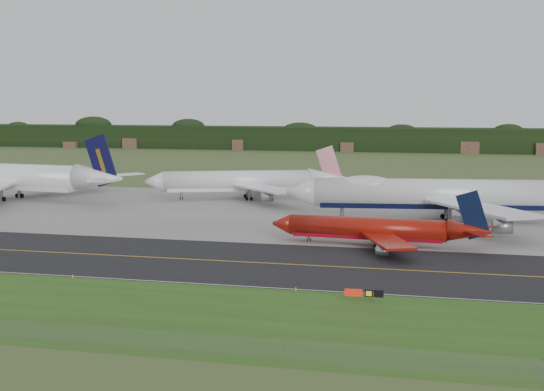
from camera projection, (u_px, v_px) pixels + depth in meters
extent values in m
plane|color=#414F25|center=(314.00, 260.00, 122.96)|extent=(600.00, 600.00, 0.00)
cube|color=#265017|center=(261.00, 320.00, 89.17)|extent=(400.00, 30.00, 0.01)
cube|color=black|center=(309.00, 265.00, 119.10)|extent=(400.00, 32.00, 0.02)
cube|color=slate|center=(353.00, 215.00, 172.19)|extent=(400.00, 78.00, 0.01)
cube|color=orange|center=(309.00, 265.00, 119.09)|extent=(400.00, 0.40, 0.00)
cube|color=silver|center=(289.00, 289.00, 104.13)|extent=(400.00, 0.25, 0.00)
plane|color=slate|center=(229.00, 346.00, 76.48)|extent=(320.00, 0.00, 320.00)
cylinder|color=slate|center=(229.00, 346.00, 76.48)|extent=(0.10, 0.10, 2.20)
cube|color=black|center=(409.00, 140.00, 387.70)|extent=(700.00, 24.00, 12.00)
cylinder|color=silver|center=(430.00, 193.00, 161.92)|extent=(49.60, 12.65, 6.25)
cube|color=black|center=(429.00, 203.00, 162.17)|extent=(46.96, 10.77, 2.19)
cone|color=silver|center=(301.00, 192.00, 164.71)|extent=(6.92, 7.00, 6.25)
ellipsoid|color=silver|center=(365.00, 185.00, 163.09)|extent=(13.33, 6.94, 3.98)
cube|color=silver|center=(481.00, 208.00, 147.45)|extent=(22.47, 28.26, 0.54)
cube|color=silver|center=(461.00, 191.00, 174.94)|extent=(16.83, 29.23, 0.54)
cylinder|color=gray|center=(461.00, 216.00, 148.65)|extent=(3.73, 3.05, 2.62)
cylinder|color=gray|center=(444.00, 199.00, 174.94)|extent=(3.73, 3.05, 2.62)
cylinder|color=gray|center=(502.00, 227.00, 136.13)|extent=(3.73, 3.05, 2.62)
cylinder|color=gray|center=(461.00, 193.00, 186.32)|extent=(3.73, 3.05, 2.62)
cylinder|color=black|center=(342.00, 217.00, 164.49)|extent=(1.18, 0.65, 1.12)
cylinder|color=slate|center=(450.00, 214.00, 158.62)|extent=(0.98, 0.98, 4.18)
cylinder|color=black|center=(450.00, 221.00, 158.81)|extent=(1.19, 0.70, 1.12)
cylinder|color=slate|center=(446.00, 210.00, 165.41)|extent=(0.98, 0.98, 4.18)
cylinder|color=black|center=(446.00, 217.00, 165.60)|extent=(1.19, 0.70, 1.12)
cylinder|color=maroon|center=(367.00, 228.00, 135.58)|extent=(28.34, 5.51, 3.81)
cube|color=maroon|center=(367.00, 235.00, 135.73)|extent=(26.87, 4.48, 1.33)
cone|color=maroon|center=(282.00, 224.00, 140.13)|extent=(3.74, 4.02, 3.81)
cone|color=maroon|center=(469.00, 231.00, 130.43)|extent=(7.65, 4.25, 3.81)
cube|color=maroon|center=(387.00, 241.00, 126.83)|extent=(10.48, 16.45, 0.43)
cube|color=maroon|center=(400.00, 226.00, 141.72)|extent=(11.95, 16.21, 0.43)
cube|color=black|center=(473.00, 215.00, 129.92)|extent=(6.02, 0.67, 8.67)
cylinder|color=gray|center=(382.00, 251.00, 123.48)|extent=(2.17, 1.72, 1.60)
cylinder|color=gray|center=(400.00, 228.00, 145.49)|extent=(2.17, 1.72, 1.60)
cylinder|color=black|center=(309.00, 240.00, 139.00)|extent=(0.70, 0.35, 0.69)
cylinder|color=slate|center=(377.00, 242.00, 133.21)|extent=(0.56, 0.56, 1.97)
cylinder|color=black|center=(377.00, 246.00, 133.29)|extent=(0.71, 0.38, 0.69)
cylinder|color=slate|center=(381.00, 238.00, 137.19)|extent=(0.56, 0.56, 1.97)
cylinder|color=black|center=(381.00, 242.00, 137.27)|extent=(0.71, 0.38, 0.69)
cone|color=white|center=(99.00, 178.00, 188.70)|extent=(13.56, 7.92, 6.59)
cube|color=white|center=(59.00, 176.00, 209.91)|extent=(22.71, 29.65, 0.58)
cube|color=black|center=(101.00, 161.00, 187.92)|extent=(9.23, 1.50, 13.29)
cylinder|color=gray|center=(47.00, 182.00, 210.81)|extent=(3.87, 3.13, 2.77)
cylinder|color=gray|center=(90.00, 179.00, 220.76)|extent=(3.87, 3.13, 2.77)
cylinder|color=slate|center=(1.00, 193.00, 194.82)|extent=(1.01, 1.01, 4.17)
cylinder|color=black|center=(1.00, 199.00, 195.01)|extent=(1.24, 0.72, 1.19)
cylinder|color=slate|center=(19.00, 190.00, 201.60)|extent=(1.01, 1.01, 4.17)
cylinder|color=black|center=(20.00, 196.00, 201.78)|extent=(1.24, 0.72, 1.19)
cylinder|color=white|center=(237.00, 181.00, 198.43)|extent=(37.63, 17.84, 5.29)
cube|color=white|center=(237.00, 187.00, 198.65)|extent=(35.39, 15.95, 1.85)
cone|color=white|center=(154.00, 182.00, 196.07)|extent=(6.27, 6.59, 5.29)
cone|color=white|center=(327.00, 178.00, 201.04)|extent=(11.24, 8.37, 5.29)
cube|color=white|center=(266.00, 189.00, 188.53)|extent=(20.24, 20.33, 0.47)
cube|color=white|center=(258.00, 180.00, 210.04)|extent=(8.84, 22.35, 0.47)
cube|color=#B70D35|center=(329.00, 165.00, 200.68)|extent=(7.01, 2.86, 10.51)
cylinder|color=gray|center=(267.00, 197.00, 183.53)|extent=(3.47, 3.07, 2.22)
cylinder|color=gray|center=(255.00, 183.00, 215.33)|extent=(3.47, 3.07, 2.22)
cylinder|color=black|center=(181.00, 198.00, 197.39)|extent=(1.04, 0.72, 0.95)
cylinder|color=slate|center=(249.00, 194.00, 196.31)|extent=(0.95, 0.95, 3.34)
cylinder|color=black|center=(249.00, 199.00, 196.45)|extent=(1.06, 0.77, 0.95)
cylinder|color=slate|center=(247.00, 191.00, 202.04)|extent=(0.95, 0.95, 3.34)
cylinder|color=black|center=(247.00, 196.00, 202.19)|extent=(1.06, 0.77, 0.95)
cylinder|color=slate|center=(351.00, 299.00, 97.56)|extent=(0.12, 0.12, 0.73)
cylinder|color=slate|center=(375.00, 300.00, 96.99)|extent=(0.12, 0.12, 0.73)
cube|color=#AC200D|center=(353.00, 293.00, 97.40)|extent=(2.30, 0.30, 0.94)
cube|color=black|center=(369.00, 293.00, 97.04)|extent=(1.05, 0.24, 0.94)
cube|color=black|center=(379.00, 294.00, 96.81)|extent=(1.26, 0.25, 0.94)
cylinder|color=yellow|center=(73.00, 276.00, 110.49)|extent=(0.16, 0.16, 0.50)
cylinder|color=yellow|center=(296.00, 289.00, 102.86)|extent=(0.16, 0.16, 0.50)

